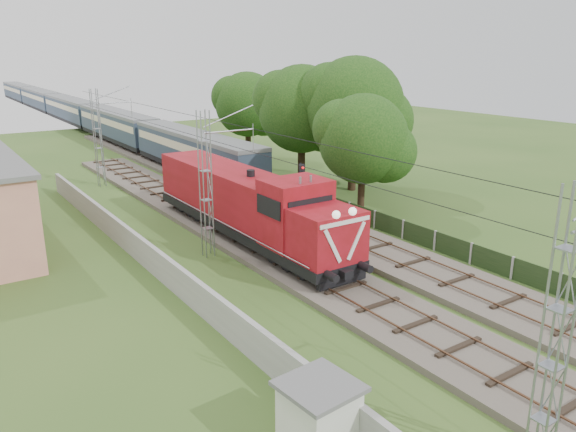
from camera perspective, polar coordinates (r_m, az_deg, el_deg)
ground at (r=24.20m, az=11.62°, el=-10.85°), size 140.00×140.00×0.00m
track_main at (r=28.93m, az=1.73°, el=-5.40°), size 4.20×70.00×0.45m
track_side at (r=41.87m, az=-3.09°, el=1.57°), size 4.20×80.00×0.45m
catenary at (r=30.44m, az=-8.27°, el=3.19°), size 3.31×70.00×8.00m
boundary_wall at (r=30.09m, az=-14.11°, el=-3.88°), size 0.25×40.00×1.50m
fence at (r=31.40m, az=18.11°, el=-3.64°), size 0.12×32.00×1.20m
locomotive at (r=32.91m, az=-4.19°, el=1.29°), size 3.19×18.24×4.63m
coach_rake at (r=92.07m, az=-21.21°, el=10.13°), size 2.91×108.65×3.36m
signal_post at (r=33.58m, az=1.35°, el=2.99°), size 0.49×0.39×4.54m
relay_hut at (r=16.85m, az=3.16°, el=-19.62°), size 2.19×2.19×2.09m
tree_a at (r=38.41m, az=7.75°, el=7.66°), size 6.37×6.07×8.26m
tree_b at (r=45.06m, az=6.86°, el=10.86°), size 8.18×7.79×10.60m
tree_c at (r=47.43m, az=1.51°, el=10.72°), size 7.63×7.27×9.89m
tree_d at (r=58.42m, az=-4.06°, el=11.17°), size 6.87×6.54×8.90m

